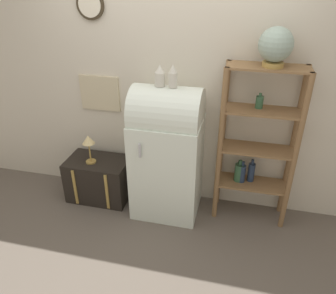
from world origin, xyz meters
The scene contains 9 objects.
ground_plane centered at (0.00, 0.00, 0.00)m, with size 12.00×12.00×0.00m, color #60564C.
wall_back centered at (-0.01, 0.57, 1.35)m, with size 7.00×0.09×2.70m.
refrigerator centered at (0.00, 0.27, 0.72)m, with size 0.67×0.59×1.39m.
suitcase_trunk centered at (-0.80, 0.30, 0.24)m, with size 0.67×0.44×0.48m.
shelf_unit centered at (0.85, 0.38, 0.86)m, with size 0.73×0.30×1.60m.
globe centered at (0.89, 0.36, 1.77)m, with size 0.28×0.28×0.32m.
vase_left centered at (-0.07, 0.27, 1.48)m, with size 0.09×0.09×0.19m.
vase_center centered at (0.06, 0.26, 1.49)m, with size 0.08×0.08×0.21m.
desk_lamp centered at (-0.84, 0.25, 0.72)m, with size 0.13×0.13×0.32m.
Camera 1 is at (0.67, -2.51, 2.33)m, focal length 35.00 mm.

